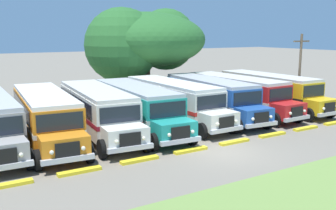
# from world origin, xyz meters

# --- Properties ---
(ground_plane) EXTENTS (220.00, 220.00, 0.00)m
(ground_plane) POSITION_xyz_m (0.00, 0.00, 0.00)
(ground_plane) COLOR slate
(parked_bus_slot_1) EXTENTS (3.47, 10.96, 2.82)m
(parked_bus_slot_1) POSITION_xyz_m (-7.51, 7.09, 1.58)
(parked_bus_slot_1) COLOR orange
(parked_bus_slot_1) RESTS_ON ground_plane
(parked_bus_slot_2) EXTENTS (3.52, 10.97, 2.82)m
(parked_bus_slot_2) POSITION_xyz_m (-4.34, 7.15, 1.58)
(parked_bus_slot_2) COLOR silver
(parked_bus_slot_2) RESTS_ON ground_plane
(parked_bus_slot_3) EXTENTS (3.25, 10.92, 2.82)m
(parked_bus_slot_3) POSITION_xyz_m (-1.68, 6.94, 1.58)
(parked_bus_slot_3) COLOR teal
(parked_bus_slot_3) RESTS_ON ground_plane
(parked_bus_slot_4) EXTENTS (2.76, 10.85, 2.82)m
(parked_bus_slot_4) POSITION_xyz_m (1.52, 7.56, 1.58)
(parked_bus_slot_4) COLOR silver
(parked_bus_slot_4) RESTS_ON ground_plane
(parked_bus_slot_5) EXTENTS (3.47, 10.96, 2.82)m
(parked_bus_slot_5) POSITION_xyz_m (4.73, 7.41, 1.58)
(parked_bus_slot_5) COLOR #23519E
(parked_bus_slot_5) RESTS_ON ground_plane
(parked_bus_slot_6) EXTENTS (2.88, 10.86, 2.82)m
(parked_bus_slot_6) POSITION_xyz_m (7.39, 7.48, 1.58)
(parked_bus_slot_6) COLOR red
(parked_bus_slot_6) RESTS_ON ground_plane
(parked_bus_slot_7) EXTENTS (2.76, 10.85, 2.82)m
(parked_bus_slot_7) POSITION_xyz_m (10.77, 7.34, 1.58)
(parked_bus_slot_7) COLOR yellow
(parked_bus_slot_7) RESTS_ON ground_plane
(curb_wheelstop_0) EXTENTS (2.00, 0.36, 0.15)m
(curb_wheelstop_0) POSITION_xyz_m (-10.63, 1.05, 0.07)
(curb_wheelstop_0) COLOR yellow
(curb_wheelstop_0) RESTS_ON ground_plane
(curb_wheelstop_1) EXTENTS (2.00, 0.36, 0.15)m
(curb_wheelstop_1) POSITION_xyz_m (-7.60, 1.05, 0.07)
(curb_wheelstop_1) COLOR yellow
(curb_wheelstop_1) RESTS_ON ground_plane
(curb_wheelstop_2) EXTENTS (2.00, 0.36, 0.15)m
(curb_wheelstop_2) POSITION_xyz_m (-4.56, 1.05, 0.07)
(curb_wheelstop_2) COLOR yellow
(curb_wheelstop_2) RESTS_ON ground_plane
(curb_wheelstop_3) EXTENTS (2.00, 0.36, 0.15)m
(curb_wheelstop_3) POSITION_xyz_m (-1.52, 1.05, 0.07)
(curb_wheelstop_3) COLOR yellow
(curb_wheelstop_3) RESTS_ON ground_plane
(curb_wheelstop_4) EXTENTS (2.00, 0.36, 0.15)m
(curb_wheelstop_4) POSITION_xyz_m (1.52, 1.05, 0.07)
(curb_wheelstop_4) COLOR yellow
(curb_wheelstop_4) RESTS_ON ground_plane
(curb_wheelstop_5) EXTENTS (2.00, 0.36, 0.15)m
(curb_wheelstop_5) POSITION_xyz_m (4.56, 1.05, 0.07)
(curb_wheelstop_5) COLOR yellow
(curb_wheelstop_5) RESTS_ON ground_plane
(curb_wheelstop_6) EXTENTS (2.00, 0.36, 0.15)m
(curb_wheelstop_6) POSITION_xyz_m (7.60, 1.05, 0.07)
(curb_wheelstop_6) COLOR yellow
(curb_wheelstop_6) RESTS_ON ground_plane
(curb_wheelstop_7) EXTENTS (2.00, 0.36, 0.15)m
(curb_wheelstop_7) POSITION_xyz_m (10.63, 1.05, 0.07)
(curb_wheelstop_7) COLOR yellow
(curb_wheelstop_7) RESTS_ON ground_plane
(broad_shade_tree) EXTENTS (12.07, 11.77, 8.59)m
(broad_shade_tree) POSITION_xyz_m (4.27, 17.38, 5.51)
(broad_shade_tree) COLOR brown
(broad_shade_tree) RESTS_ON ground_plane
(utility_pole) EXTENTS (1.80, 0.20, 6.13)m
(utility_pole) POSITION_xyz_m (13.06, 6.36, 3.30)
(utility_pole) COLOR brown
(utility_pole) RESTS_ON ground_plane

